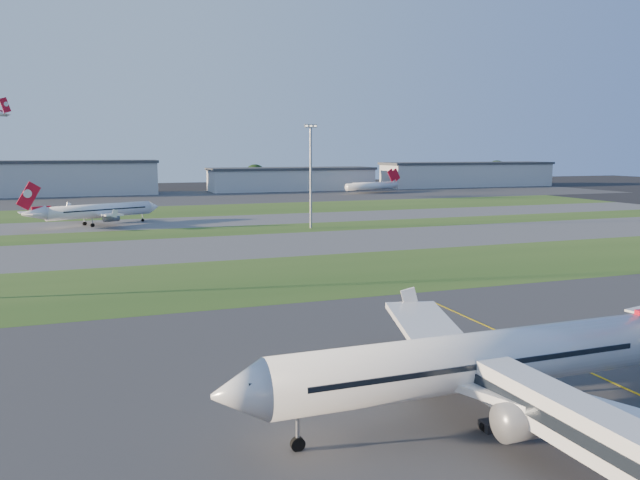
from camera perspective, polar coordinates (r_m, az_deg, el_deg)
name	(u,v)px	position (r m, az deg, el deg)	size (l,w,h in m)	color
ground	(561,390)	(56.07, 21.19, -12.63)	(700.00, 700.00, 0.00)	black
apron_near	(561,389)	(56.07, 21.19, -12.63)	(300.00, 70.00, 0.01)	#333335
grass_strip_a	(335,273)	(99.68, 1.35, -3.04)	(300.00, 34.00, 0.01)	#284C19
taxiway_a	(278,244)	(130.58, -3.83, -0.38)	(300.00, 32.00, 0.01)	#515154
grass_strip_b	(251,230)	(154.57, -6.35, 0.92)	(300.00, 18.00, 0.01)	#284C19
taxiway_b	(233,221)	(175.91, -8.00, 1.77)	(300.00, 26.00, 0.01)	#515154
grass_strip_c	(212,210)	(208.18, -9.84, 2.71)	(300.00, 40.00, 0.01)	#284C19
apron_far	(187,197)	(267.31, -12.04, 3.83)	(400.00, 80.00, 0.01)	#333335
yellow_line	(609,382)	(59.32, 24.93, -11.69)	(0.25, 60.00, 0.02)	gold
jet_bridge	(615,444)	(38.07, 25.37, -16.48)	(4.20, 26.90, 6.20)	silver
airliner_parked	(486,361)	(47.22, 14.92, -10.66)	(39.84, 33.83, 12.44)	silver
airliner_taxiing	(99,211)	(172.56, -19.58, 2.51)	(32.23, 27.44, 10.75)	silver
mini_jet_near	(375,185)	(294.87, 5.09, 5.01)	(28.08, 9.77, 9.48)	silver
mini_jet_far	(370,186)	(287.13, 4.60, 4.93)	(28.13, 9.54, 9.48)	silver
light_mast_centre	(311,169)	(155.62, -0.85, 6.49)	(3.20, 0.70, 25.80)	gray
hangar_west	(73,178)	(294.71, -21.62, 5.32)	(71.40, 23.00, 15.20)	#A9ACB2
hangar_east	(292,179)	(308.06, -2.60, 5.61)	(81.60, 23.00, 11.20)	#A9ACB2
hangar_far_east	(467,174)	(350.52, 13.32, 5.87)	(96.90, 23.00, 13.20)	#A9ACB2
tree_mid_west	(132,180)	(305.97, -16.83, 5.29)	(9.90, 9.90, 10.80)	black
tree_mid_east	(255,176)	(317.54, -5.94, 5.86)	(11.55, 11.55, 12.60)	black
tree_east	(391,175)	(341.31, 6.53, 5.90)	(10.45, 10.45, 11.40)	black
tree_far_east	(496,171)	(380.55, 15.83, 6.07)	(12.65, 12.65, 13.80)	black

